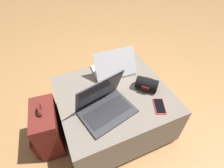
# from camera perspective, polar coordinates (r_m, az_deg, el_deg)

# --- Properties ---
(ground_plane) EXTENTS (14.00, 14.00, 0.00)m
(ground_plane) POSITION_cam_1_polar(r_m,az_deg,el_deg) (1.63, 0.47, -12.82)
(ground_plane) COLOR #9E7042
(ottoman) EXTENTS (0.82, 0.75, 0.41)m
(ottoman) POSITION_cam_1_polar(r_m,az_deg,el_deg) (1.46, 0.52, -8.43)
(ottoman) COLOR #3D3832
(ottoman) RESTS_ON ground_plane
(laptop_near) EXTENTS (0.40, 0.33, 0.26)m
(laptop_near) POSITION_cam_1_polar(r_m,az_deg,el_deg) (1.17, -2.46, -6.75)
(laptop_near) COLOR #333338
(laptop_near) RESTS_ON ottoman
(laptop_far) EXTENTS (0.35, 0.25, 0.22)m
(laptop_far) POSITION_cam_1_polar(r_m,az_deg,el_deg) (1.45, 0.59, 5.31)
(laptop_far) COLOR #B7B7BC
(laptop_far) RESTS_ON ottoman
(cell_phone) EXTENTS (0.12, 0.15, 0.01)m
(cell_phone) POSITION_cam_1_polar(r_m,az_deg,el_deg) (1.26, 15.27, -7.00)
(cell_phone) COLOR red
(cell_phone) RESTS_ON ottoman
(backpack) EXTENTS (0.24, 0.33, 0.47)m
(backpack) POSITION_cam_1_polar(r_m,az_deg,el_deg) (1.45, -20.41, -13.67)
(backpack) COLOR #5B1E19
(backpack) RESTS_ON ground_plane
(wrist_brace) EXTENTS (0.18, 0.18, 0.09)m
(wrist_brace) POSITION_cam_1_polar(r_m,az_deg,el_deg) (1.33, 11.32, -0.01)
(wrist_brace) COLOR black
(wrist_brace) RESTS_ON ottoman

